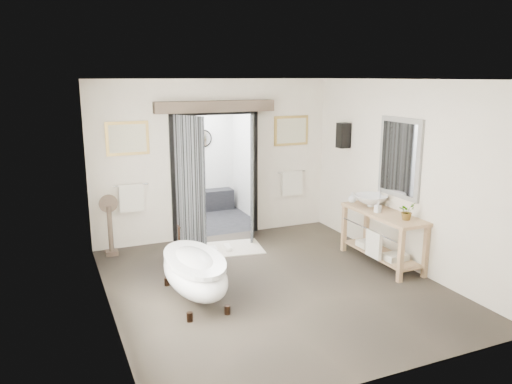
% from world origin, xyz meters
% --- Properties ---
extents(ground_plane, '(5.00, 5.00, 0.00)m').
position_xyz_m(ground_plane, '(0.00, 0.00, 0.00)').
color(ground_plane, '#463D31').
extents(room_shell, '(4.52, 5.02, 2.91)m').
position_xyz_m(room_shell, '(-0.04, -0.13, 1.86)').
color(room_shell, silver).
rests_on(room_shell, ground_plane).
extents(shower_room, '(2.22, 2.01, 2.51)m').
position_xyz_m(shower_room, '(0.00, 3.99, 0.91)').
color(shower_room, black).
rests_on(shower_room, ground_plane).
extents(back_wall_dressing, '(3.82, 0.77, 2.52)m').
position_xyz_m(back_wall_dressing, '(0.00, 2.32, 1.56)').
color(back_wall_dressing, black).
rests_on(back_wall_dressing, ground_plane).
extents(clawfoot_tub, '(0.75, 1.67, 0.82)m').
position_xyz_m(clawfoot_tub, '(-1.16, -0.01, 0.40)').
color(clawfoot_tub, black).
rests_on(clawfoot_tub, ground_plane).
extents(vanity, '(0.57, 1.60, 0.85)m').
position_xyz_m(vanity, '(1.95, 0.08, 0.51)').
color(vanity, tan).
rests_on(vanity, ground_plane).
extents(pedestal_mirror, '(0.31, 0.20, 1.05)m').
position_xyz_m(pedestal_mirror, '(-1.96, 2.21, 0.45)').
color(pedestal_mirror, brown).
rests_on(pedestal_mirror, ground_plane).
extents(rug, '(1.31, 0.98, 0.01)m').
position_xyz_m(rug, '(-0.07, 1.70, 0.01)').
color(rug, beige).
rests_on(rug, ground_plane).
extents(slippers, '(0.40, 0.29, 0.05)m').
position_xyz_m(slippers, '(-0.20, 1.67, 0.04)').
color(slippers, white).
rests_on(slippers, rug).
extents(basin, '(0.63, 0.63, 0.19)m').
position_xyz_m(basin, '(2.01, 0.47, 0.94)').
color(basin, white).
rests_on(basin, vanity).
extents(plant, '(0.29, 0.26, 0.27)m').
position_xyz_m(plant, '(2.02, -0.39, 0.98)').
color(plant, gray).
rests_on(plant, vanity).
extents(soap_bottle_a, '(0.09, 0.10, 0.18)m').
position_xyz_m(soap_bottle_a, '(1.87, 0.11, 0.94)').
color(soap_bottle_a, gray).
rests_on(soap_bottle_a, vanity).
extents(soap_bottle_b, '(0.15, 0.15, 0.18)m').
position_xyz_m(soap_bottle_b, '(1.87, 0.81, 0.94)').
color(soap_bottle_b, gray).
rests_on(soap_bottle_b, vanity).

